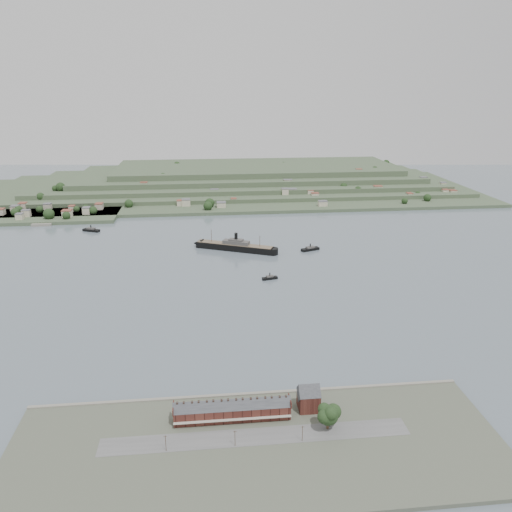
{
  "coord_description": "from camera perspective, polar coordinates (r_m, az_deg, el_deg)",
  "views": [
    {
      "loc": [
        -19.89,
        -367.2,
        152.76
      ],
      "look_at": [
        22.3,
        30.0,
        14.94
      ],
      "focal_mm": 35.0,
      "sensor_mm": 36.0,
      "label": 1
    }
  ],
  "objects": [
    {
      "name": "far_peninsula",
      "position": [
        774.71,
        -2.45,
        8.54
      ],
      "size": [
        760.0,
        309.0,
        30.0
      ],
      "color": "#374A31",
      "rests_on": "ground"
    },
    {
      "name": "ground",
      "position": [
        398.2,
        -2.74,
        -3.55
      ],
      "size": [
        1400.0,
        1400.0,
        0.0
      ],
      "primitive_type": "plane",
      "color": "slate",
      "rests_on": "ground"
    },
    {
      "name": "gabled_building",
      "position": [
        253.85,
        6.03,
        -15.8
      ],
      "size": [
        10.4,
        10.18,
        14.09
      ],
      "color": "#421C17",
      "rests_on": "ground"
    },
    {
      "name": "near_shore",
      "position": [
        236.61,
        0.19,
        -20.86
      ],
      "size": [
        220.0,
        80.0,
        2.6
      ],
      "color": "#4C5142",
      "rests_on": "ground"
    },
    {
      "name": "ferry_west",
      "position": [
        575.98,
        -18.31,
        2.86
      ],
      "size": [
        19.93,
        13.04,
        7.3
      ],
      "color": "black",
      "rests_on": "ground"
    },
    {
      "name": "terrace_row",
      "position": [
        247.11,
        -2.72,
        -17.18
      ],
      "size": [
        55.6,
        9.8,
        11.07
      ],
      "color": "#421C17",
      "rests_on": "ground"
    },
    {
      "name": "fig_tree",
      "position": [
        241.29,
        8.36,
        -17.48
      ],
      "size": [
        11.71,
        10.14,
        13.06
      ],
      "color": "#42301E",
      "rests_on": "ground"
    },
    {
      "name": "tugboat",
      "position": [
        412.44,
        1.59,
        -2.5
      ],
      "size": [
        13.36,
        6.22,
        5.81
      ],
      "color": "black",
      "rests_on": "ground"
    },
    {
      "name": "steamship",
      "position": [
        484.55,
        -2.7,
        1.12
      ],
      "size": [
        82.49,
        43.83,
        21.06
      ],
      "color": "black",
      "rests_on": "ground"
    },
    {
      "name": "ferry_east",
      "position": [
        486.41,
        6.21,
        0.82
      ],
      "size": [
        19.04,
        11.22,
        6.9
      ],
      "color": "black",
      "rests_on": "ground"
    }
  ]
}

